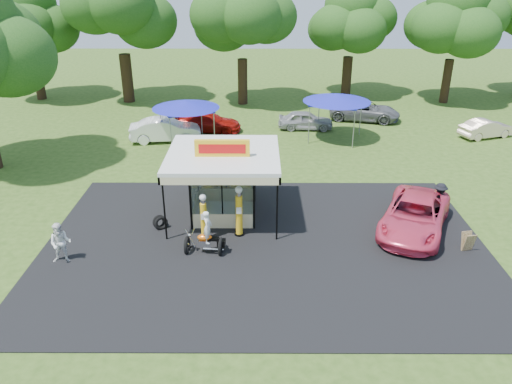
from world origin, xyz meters
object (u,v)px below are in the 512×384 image
gas_pump_left (204,218)px  pink_sedan (415,215)px  gas_pump_right (239,212)px  a_frame_sign (468,242)px  bg_car_e (486,128)px  bg_car_b (208,122)px  spectator_east_a (439,200)px  gas_station_kiosk (224,183)px  spectator_west (61,243)px  bg_car_d (365,111)px  tent_east (337,98)px  motorcycle (206,236)px  tent_west (186,105)px  bg_car_a (165,130)px  bg_car_c (306,120)px  kiosk_car (227,188)px

gas_pump_left → pink_sedan: 9.95m
gas_pump_right → a_frame_sign: (10.19, -1.37, -0.76)m
bg_car_e → bg_car_b: bearing=66.8°
pink_sedan → spectator_east_a: size_ratio=3.26×
gas_station_kiosk → spectator_west: (-6.67, -4.45, -0.86)m
a_frame_sign → bg_car_e: 17.74m
bg_car_d → bg_car_e: bearing=-103.7°
a_frame_sign → tent_east: 16.29m
motorcycle → bg_car_d: motorcycle is taller
a_frame_sign → tent_west: bearing=123.4°
tent_west → tent_east: 10.63m
bg_car_a → bg_car_d: bearing=-79.1°
spectator_west → bg_car_c: 22.49m
kiosk_car → bg_car_e: (18.47, 10.40, 0.19)m
spectator_west → motorcycle: bearing=1.2°
spectator_west → bg_car_d: spectator_west is taller
motorcycle → spectator_east_a: 11.87m
bg_car_b → a_frame_sign: bearing=-137.2°
gas_pump_right → bg_car_b: gas_pump_right is taller
gas_station_kiosk → a_frame_sign: bearing=-17.6°
pink_sedan → bg_car_c: pink_sedan is taller
bg_car_c → bg_car_a: bearing=107.2°
a_frame_sign → gas_station_kiosk: bearing=150.8°
a_frame_sign → gas_pump_left: bearing=163.8°
a_frame_sign → motorcycle: bearing=169.5°
gas_pump_right → kiosk_car: bearing=100.6°
kiosk_car → bg_car_b: size_ratio=0.56×
kiosk_car → bg_car_e: bg_car_e is taller
kiosk_car → spectator_east_a: size_ratio=1.55×
a_frame_sign → pink_sedan: 2.65m
gas_pump_right → spectator_east_a: 10.15m
kiosk_car → spectator_east_a: spectator_east_a is taller
kiosk_car → tent_west: tent_west is taller
gas_pump_right → spectator_east_a: (9.95, 1.97, -0.30)m
gas_pump_left → a_frame_sign: gas_pump_left is taller
motorcycle → bg_car_c: 19.19m
tent_west → a_frame_sign: bearing=-45.0°
bg_car_b → tent_east: tent_east is taller
bg_car_d → bg_car_e: bg_car_d is taller
spectator_west → bg_car_b: spectator_west is taller
pink_sedan → bg_car_b: bearing=150.6°
gas_station_kiosk → motorcycle: gas_station_kiosk is taller
gas_pump_right → kiosk_car: (-0.81, 4.31, -0.73)m
gas_pump_right → bg_car_d: size_ratio=0.45×
tent_west → tent_east: tent_east is taller
kiosk_car → pink_sedan: size_ratio=0.47×
a_frame_sign → spectator_east_a: (-0.24, 3.35, 0.46)m
bg_car_b → tent_east: (9.41, -1.80, 2.31)m
gas_station_kiosk → bg_car_a: size_ratio=1.08×
gas_pump_left → bg_car_b: (-1.35, 16.50, -0.38)m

